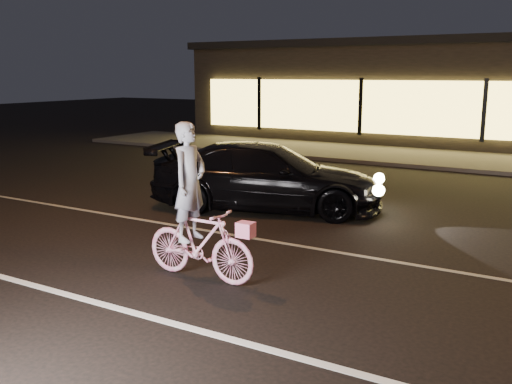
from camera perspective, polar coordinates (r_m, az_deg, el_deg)
The scene contains 7 objects.
ground at distance 7.67m, azimuth 3.72°, elevation -10.23°, with size 90.00×90.00×0.00m, color black.
lane_stripe_near at distance 6.48m, azimuth -2.41°, elevation -14.53°, with size 60.00×0.12×0.01m, color silver.
lane_stripe_far at distance 9.40m, azimuth 9.19°, elevation -6.13°, with size 60.00×0.10×0.01m, color gray.
sidewalk at distance 19.84m, azimuth 20.73°, elevation 2.90°, with size 30.00×4.00×0.12m, color #383533.
storefront at distance 25.55m, azimuth 23.38°, elevation 9.25°, with size 25.40×8.42×4.20m.
cyclist at distance 8.05m, azimuth -5.92°, elevation -3.26°, with size 1.77×0.61×2.23m.
sedan at distance 12.13m, azimuth 1.09°, elevation 1.53°, with size 5.26×3.38×1.42m.
Camera 1 is at (3.14, -6.38, 2.88)m, focal length 40.00 mm.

